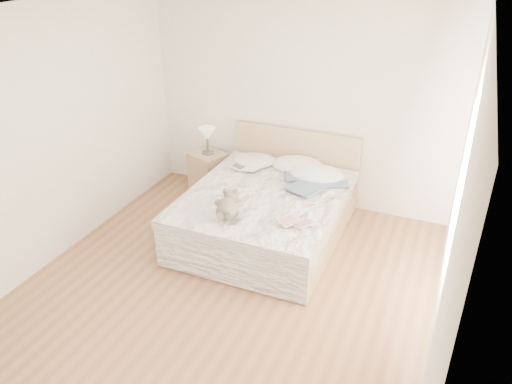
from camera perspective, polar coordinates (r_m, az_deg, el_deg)
floor at (r=5.19m, az=-3.70°, el=-11.25°), size 4.00×4.50×0.00m
ceiling at (r=4.09m, az=-4.89°, el=19.79°), size 4.00×4.50×0.00m
wall_back at (r=6.42m, az=5.01°, el=10.23°), size 4.00×0.02×2.70m
wall_front at (r=2.98m, az=-24.77°, el=-14.92°), size 4.00×0.02×2.70m
wall_left at (r=5.61m, az=-22.84°, el=5.59°), size 0.02×4.50×2.70m
wall_right at (r=4.06m, az=21.91°, el=-2.46°), size 0.02×4.50×2.70m
window at (r=4.28m, az=22.22°, el=0.59°), size 0.02×1.30×1.10m
bed at (r=5.92m, az=1.34°, el=-2.27°), size 1.72×2.14×1.00m
nightstand at (r=7.00m, az=-5.44°, el=2.31°), size 0.56×0.53×0.56m
table_lamp at (r=6.79m, az=-5.61°, el=6.48°), size 0.30×0.30×0.37m
pillow_left at (r=6.43m, az=-0.24°, el=3.61°), size 0.66×0.57×0.16m
pillow_middle at (r=6.33m, az=4.73°, el=3.11°), size 0.71×0.55×0.19m
pillow_right at (r=6.11m, az=6.88°, el=2.06°), size 0.70×0.51×0.20m
blouse at (r=5.84m, az=6.12°, el=0.74°), size 0.74×0.76×0.02m
photo_book at (r=6.26m, az=-1.04°, el=2.83°), size 0.39×0.30×0.03m
childrens_book at (r=5.08m, az=4.65°, el=-3.52°), size 0.39×0.35×0.02m
teddy_bear at (r=5.22m, az=-3.35°, el=-2.33°), size 0.36×0.44×0.20m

